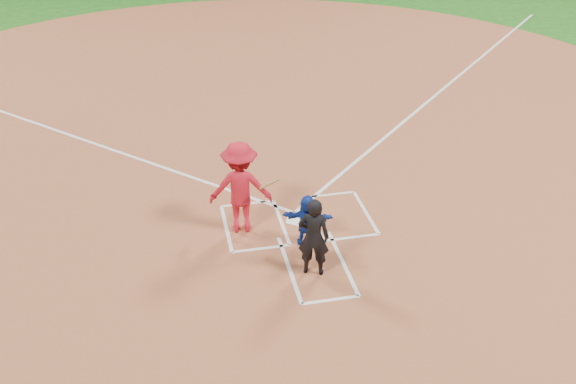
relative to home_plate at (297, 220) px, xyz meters
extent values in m
plane|color=#1C5916|center=(0.00, 0.00, -0.02)|extent=(120.00, 120.00, 0.00)
cylinder|color=#974F31|center=(0.00, 6.00, -0.01)|extent=(28.00, 28.00, 0.01)
cylinder|color=white|center=(0.00, 0.00, 0.00)|extent=(0.60, 0.60, 0.02)
imported|color=#13339C|center=(0.00, -0.91, 0.56)|extent=(1.11, 0.65, 1.14)
imported|color=black|center=(-0.12, -1.90, 0.82)|extent=(0.71, 0.59, 1.66)
cube|color=white|center=(-0.98, 0.92, -0.01)|extent=(1.22, 0.08, 0.01)
cube|color=white|center=(-0.98, -0.92, -0.01)|extent=(1.22, 0.08, 0.01)
cube|color=white|center=(-0.37, 0.00, -0.01)|extent=(0.08, 1.83, 0.01)
cube|color=white|center=(-1.59, 0.00, -0.01)|extent=(0.08, 1.83, 0.01)
cube|color=white|center=(0.98, 0.92, -0.01)|extent=(1.22, 0.08, 0.01)
cube|color=white|center=(0.98, -0.92, -0.01)|extent=(1.22, 0.08, 0.01)
cube|color=white|center=(0.37, 0.00, -0.01)|extent=(0.08, 1.83, 0.01)
cube|color=white|center=(1.59, 0.00, -0.01)|extent=(0.08, 1.83, 0.01)
cube|color=white|center=(-0.55, -1.70, -0.01)|extent=(0.08, 2.20, 0.01)
cube|color=white|center=(0.55, -1.70, -0.01)|extent=(0.08, 2.20, 0.01)
cube|color=white|center=(0.00, -2.80, -0.01)|extent=(1.10, 0.08, 0.01)
cube|color=white|center=(7.07, 7.37, -0.01)|extent=(14.21, 14.21, 0.01)
cube|color=white|center=(-7.07, 7.37, -0.01)|extent=(14.21, 14.21, 0.01)
imported|color=red|center=(-1.26, -0.08, 1.02)|extent=(1.43, 0.96, 2.06)
cylinder|color=olive|center=(-0.66, -0.23, 1.13)|extent=(0.56, 0.71, 0.28)
camera|label=1|loc=(-2.69, -11.67, 7.76)|focal=40.00mm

